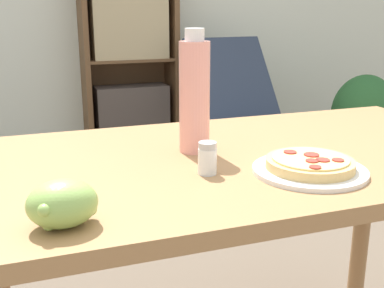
# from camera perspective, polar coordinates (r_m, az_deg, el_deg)

# --- Properties ---
(dining_table) EXTENTS (1.36, 0.72, 0.75)m
(dining_table) POSITION_cam_1_polar(r_m,az_deg,el_deg) (1.21, 6.58, -5.74)
(dining_table) COLOR #A37549
(dining_table) RESTS_ON ground_plane
(pizza_on_plate) EXTENTS (0.24, 0.24, 0.04)m
(pizza_on_plate) POSITION_cam_1_polar(r_m,az_deg,el_deg) (1.06, 13.79, -2.57)
(pizza_on_plate) COLOR white
(pizza_on_plate) RESTS_ON dining_table
(grape_bunch) EXTENTS (0.11, 0.09, 0.08)m
(grape_bunch) POSITION_cam_1_polar(r_m,az_deg,el_deg) (0.80, -15.08, -6.86)
(grape_bunch) COLOR #93BC5B
(grape_bunch) RESTS_ON dining_table
(drink_bottle) EXTENTS (0.07, 0.07, 0.30)m
(drink_bottle) POSITION_cam_1_polar(r_m,az_deg,el_deg) (1.15, 0.29, 5.80)
(drink_bottle) COLOR pink
(drink_bottle) RESTS_ON dining_table
(salt_shaker) EXTENTS (0.04, 0.04, 0.07)m
(salt_shaker) POSITION_cam_1_polar(r_m,az_deg,el_deg) (1.02, 1.84, -1.71)
(salt_shaker) COLOR white
(salt_shaker) RESTS_ON dining_table
(lounge_chair_far) EXTENTS (0.64, 0.80, 0.88)m
(lounge_chair_far) POSITION_cam_1_polar(r_m,az_deg,el_deg) (3.28, 5.98, 1.73)
(lounge_chair_far) COLOR slate
(lounge_chair_far) RESTS_ON ground_plane
(bookshelf) EXTENTS (0.67, 0.30, 1.44)m
(bookshelf) POSITION_cam_1_polar(r_m,az_deg,el_deg) (3.53, -7.36, 8.93)
(bookshelf) COLOR brown
(bookshelf) RESTS_ON ground_plane
(potted_plant_floor) EXTENTS (0.47, 0.40, 0.64)m
(potted_plant_floor) POSITION_cam_1_polar(r_m,az_deg,el_deg) (3.59, 19.65, 3.02)
(potted_plant_floor) COLOR #BCB2A3
(potted_plant_floor) RESTS_ON ground_plane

